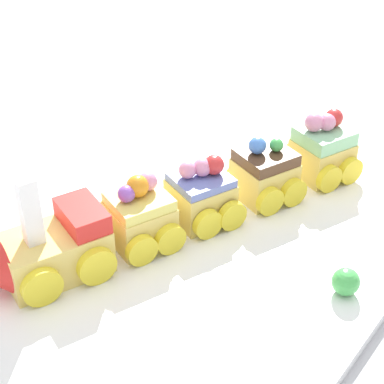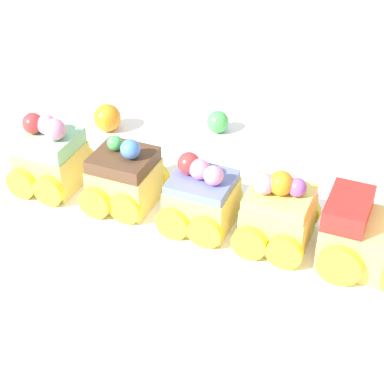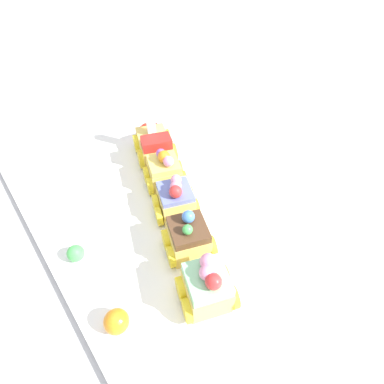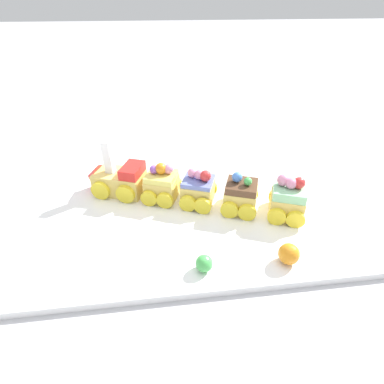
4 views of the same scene
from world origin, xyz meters
TOP-DOWN VIEW (x-y plane):
  - ground_plane at (0.00, 0.00)m, footprint 10.00×10.00m
  - display_board at (0.00, 0.00)m, footprint 0.83×0.42m
  - cake_train_locomotive at (0.13, -0.06)m, footprint 0.13×0.10m
  - cake_car_lemon at (0.04, -0.02)m, footprint 0.08×0.09m
  - cake_car_blueberry at (-0.02, 0.00)m, footprint 0.08×0.09m
  - cake_car_chocolate at (-0.10, 0.03)m, footprint 0.08×0.09m
  - cake_car_mint at (-0.17, 0.06)m, footprint 0.08×0.09m
  - gumball_green at (-0.01, 0.17)m, footprint 0.03×0.03m

SIDE VIEW (x-z plane):
  - ground_plane at x=0.00m, z-range 0.00..0.00m
  - display_board at x=0.00m, z-range 0.00..0.01m
  - gumball_green at x=-0.01m, z-range 0.01..0.04m
  - cake_car_chocolate at x=-0.10m, z-range 0.00..0.08m
  - cake_car_blueberry at x=-0.02m, z-range 0.00..0.07m
  - cake_train_locomotive at x=0.13m, z-range -0.01..0.09m
  - cake_car_lemon at x=0.04m, z-range 0.00..0.08m
  - cake_car_mint at x=-0.17m, z-range 0.00..0.08m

